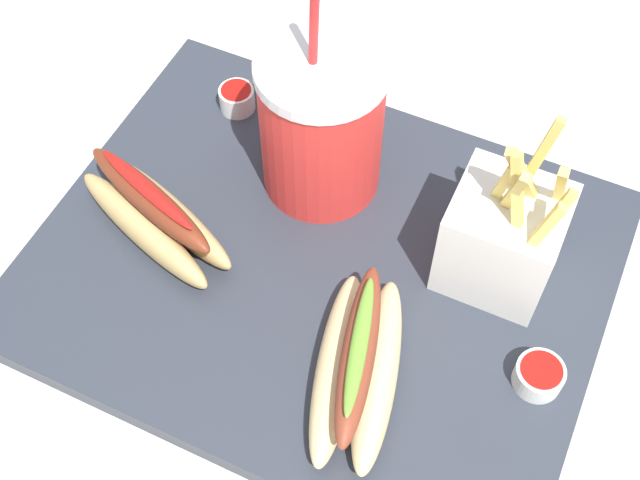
{
  "coord_description": "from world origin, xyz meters",
  "views": [
    {
      "loc": [
        -0.15,
        0.33,
        0.59
      ],
      "look_at": [
        0.0,
        0.0,
        0.05
      ],
      "focal_mm": 47.36,
      "sensor_mm": 36.0,
      "label": 1
    }
  ],
  "objects_px": {
    "hot_dog_1": "(154,215)",
    "ketchup_cup_2": "(539,375)",
    "soda_cup": "(321,125)",
    "fries_basket": "(503,237)",
    "hot_dog_2": "(357,366)",
    "ketchup_cup_1": "(237,98)"
  },
  "relations": [
    {
      "from": "soda_cup",
      "to": "hot_dog_1",
      "type": "relative_size",
      "value": 1.28
    },
    {
      "from": "hot_dog_1",
      "to": "ketchup_cup_2",
      "type": "xyz_separation_m",
      "value": [
        -0.32,
        -0.0,
        -0.01
      ]
    },
    {
      "from": "fries_basket",
      "to": "ketchup_cup_1",
      "type": "height_order",
      "value": "fries_basket"
    },
    {
      "from": "soda_cup",
      "to": "hot_dog_2",
      "type": "height_order",
      "value": "soda_cup"
    },
    {
      "from": "soda_cup",
      "to": "hot_dog_2",
      "type": "xyz_separation_m",
      "value": [
        -0.1,
        0.16,
        -0.04
      ]
    },
    {
      "from": "fries_basket",
      "to": "ketchup_cup_2",
      "type": "distance_m",
      "value": 0.11
    },
    {
      "from": "hot_dog_1",
      "to": "ketchup_cup_2",
      "type": "height_order",
      "value": "hot_dog_1"
    },
    {
      "from": "hot_dog_1",
      "to": "ketchup_cup_2",
      "type": "distance_m",
      "value": 0.32
    },
    {
      "from": "ketchup_cup_2",
      "to": "hot_dog_1",
      "type": "bearing_deg",
      "value": 0.51
    },
    {
      "from": "hot_dog_1",
      "to": "fries_basket",
      "type": "bearing_deg",
      "value": -162.68
    },
    {
      "from": "hot_dog_1",
      "to": "ketchup_cup_1",
      "type": "relative_size",
      "value": 5.03
    },
    {
      "from": "hot_dog_2",
      "to": "ketchup_cup_2",
      "type": "bearing_deg",
      "value": -155.92
    },
    {
      "from": "hot_dog_1",
      "to": "ketchup_cup_1",
      "type": "bearing_deg",
      "value": -87.67
    },
    {
      "from": "fries_basket",
      "to": "hot_dog_1",
      "type": "bearing_deg",
      "value": 17.32
    },
    {
      "from": "ketchup_cup_1",
      "to": "hot_dog_1",
      "type": "bearing_deg",
      "value": 92.33
    },
    {
      "from": "soda_cup",
      "to": "fries_basket",
      "type": "height_order",
      "value": "soda_cup"
    },
    {
      "from": "fries_basket",
      "to": "hot_dog_2",
      "type": "xyz_separation_m",
      "value": [
        0.06,
        0.13,
        -0.02
      ]
    },
    {
      "from": "soda_cup",
      "to": "hot_dog_1",
      "type": "bearing_deg",
      "value": 48.37
    },
    {
      "from": "ketchup_cup_1",
      "to": "ketchup_cup_2",
      "type": "distance_m",
      "value": 0.36
    },
    {
      "from": "soda_cup",
      "to": "hot_dog_1",
      "type": "height_order",
      "value": "soda_cup"
    },
    {
      "from": "soda_cup",
      "to": "ketchup_cup_1",
      "type": "height_order",
      "value": "soda_cup"
    },
    {
      "from": "ketchup_cup_2",
      "to": "hot_dog_2",
      "type": "bearing_deg",
      "value": 24.08
    }
  ]
}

